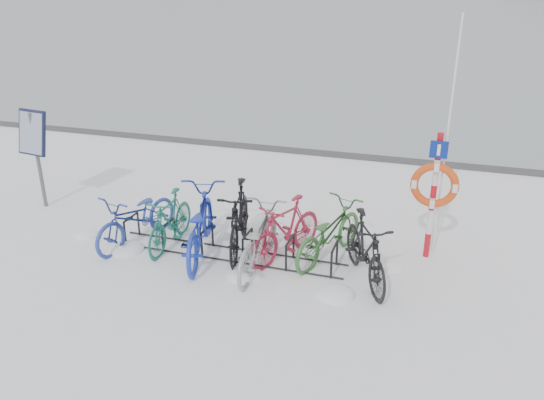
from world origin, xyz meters
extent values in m
plane|color=white|center=(0.00, 0.00, 0.00)|extent=(900.00, 900.00, 0.00)
cube|color=#3F3F42|center=(0.00, 5.90, 0.05)|extent=(400.00, 0.25, 0.10)
cylinder|color=black|center=(-1.80, -0.22, 0.22)|extent=(0.04, 0.04, 0.44)
cylinder|color=black|center=(-1.80, 0.22, 0.22)|extent=(0.04, 0.04, 0.44)
cylinder|color=black|center=(-1.80, 0.00, 0.44)|extent=(0.04, 0.44, 0.04)
cylinder|color=black|center=(-1.08, -0.22, 0.22)|extent=(0.04, 0.04, 0.44)
cylinder|color=black|center=(-1.08, 0.22, 0.22)|extent=(0.04, 0.04, 0.44)
cylinder|color=black|center=(-1.08, 0.00, 0.44)|extent=(0.04, 0.44, 0.04)
cylinder|color=black|center=(-0.36, -0.22, 0.22)|extent=(0.04, 0.04, 0.44)
cylinder|color=black|center=(-0.36, 0.22, 0.22)|extent=(0.04, 0.04, 0.44)
cylinder|color=black|center=(-0.36, 0.00, 0.44)|extent=(0.04, 0.44, 0.04)
cylinder|color=black|center=(0.36, -0.22, 0.22)|extent=(0.04, 0.04, 0.44)
cylinder|color=black|center=(0.36, 0.22, 0.22)|extent=(0.04, 0.04, 0.44)
cylinder|color=black|center=(0.36, 0.00, 0.44)|extent=(0.04, 0.44, 0.04)
cylinder|color=black|center=(1.08, -0.22, 0.22)|extent=(0.04, 0.04, 0.44)
cylinder|color=black|center=(1.08, 0.22, 0.22)|extent=(0.04, 0.04, 0.44)
cylinder|color=black|center=(1.08, 0.00, 0.44)|extent=(0.04, 0.44, 0.04)
cylinder|color=black|center=(1.80, -0.22, 0.22)|extent=(0.04, 0.04, 0.44)
cylinder|color=black|center=(1.80, 0.22, 0.22)|extent=(0.04, 0.04, 0.44)
cylinder|color=black|center=(1.80, 0.00, 0.44)|extent=(0.04, 0.44, 0.04)
cylinder|color=black|center=(0.00, -0.22, 0.02)|extent=(4.00, 0.03, 0.03)
cylinder|color=black|center=(0.00, 0.22, 0.02)|extent=(4.00, 0.03, 0.03)
cylinder|color=#595B5E|center=(-4.32, 0.82, 0.96)|extent=(0.07, 0.07, 1.92)
cube|color=black|center=(-4.32, 0.79, 1.55)|extent=(0.69, 0.34, 0.87)
cube|color=#8C99AD|center=(-4.32, 0.75, 1.55)|extent=(0.62, 0.26, 0.77)
cylinder|color=red|center=(3.16, 0.96, 0.21)|extent=(0.10, 0.10, 0.42)
cylinder|color=silver|center=(3.16, 0.96, 0.63)|extent=(0.10, 0.10, 0.42)
cylinder|color=red|center=(3.16, 0.96, 1.05)|extent=(0.10, 0.10, 0.42)
cylinder|color=silver|center=(3.16, 0.96, 1.47)|extent=(0.10, 0.10, 0.42)
cylinder|color=red|center=(3.16, 0.96, 1.90)|extent=(0.10, 0.10, 0.42)
torus|color=#D54514|center=(3.16, 0.87, 1.29)|extent=(0.74, 0.12, 0.74)
cube|color=navy|center=(3.16, 0.88, 1.87)|extent=(0.27, 0.03, 0.27)
cylinder|color=silver|center=(3.26, 1.01, 1.92)|extent=(0.03, 0.03, 3.83)
imported|color=#2A409A|center=(-1.67, -0.01, 0.49)|extent=(1.07, 1.98, 0.98)
imported|color=#1C7459|center=(-1.07, 0.07, 0.49)|extent=(0.51, 1.63, 0.97)
imported|color=#1C34B3|center=(-0.46, -0.07, 0.57)|extent=(1.30, 2.29, 1.14)
imported|color=black|center=(0.12, 0.27, 0.59)|extent=(0.98, 2.04, 1.18)
imported|color=#939699|center=(0.60, -0.20, 0.50)|extent=(0.73, 1.94, 1.01)
imported|color=#A71F3B|center=(0.94, 0.24, 0.52)|extent=(1.14, 1.79, 1.04)
imported|color=#326830|center=(1.61, 0.44, 0.49)|extent=(1.25, 1.96, 0.97)
imported|color=black|center=(2.28, -0.09, 0.54)|extent=(1.26, 1.83, 1.08)
ellipsoid|color=white|center=(0.50, -0.54, 0.00)|extent=(0.57, 0.57, 0.20)
ellipsoid|color=white|center=(0.79, 0.85, 0.00)|extent=(0.32, 0.32, 0.11)
ellipsoid|color=white|center=(2.64, 0.42, 0.00)|extent=(0.44, 0.44, 0.15)
ellipsoid|color=white|center=(-1.70, -0.36, 0.00)|extent=(0.60, 0.60, 0.21)
ellipsoid|color=white|center=(-2.69, -0.08, 0.00)|extent=(0.42, 0.42, 0.15)
ellipsoid|color=white|center=(0.97, 0.81, 0.00)|extent=(0.48, 0.48, 0.17)
ellipsoid|color=white|center=(-0.65, 0.36, 0.00)|extent=(0.42, 0.42, 0.15)
ellipsoid|color=white|center=(1.97, -0.65, 0.00)|extent=(0.58, 0.58, 0.20)
camera|label=1|loc=(3.09, -7.25, 4.21)|focal=35.00mm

